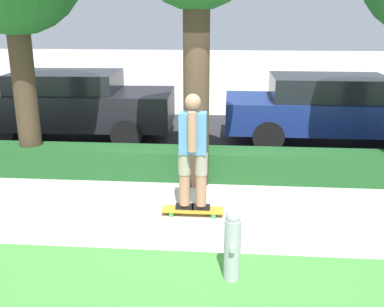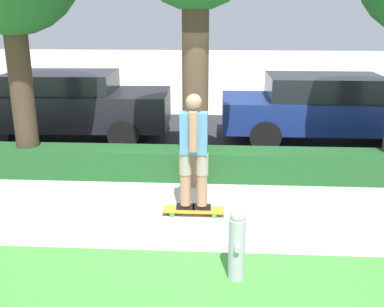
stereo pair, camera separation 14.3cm
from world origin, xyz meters
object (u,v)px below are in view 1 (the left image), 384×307
(fire_hydrant, at_px, (232,245))
(parked_car_front, at_px, (72,104))
(parked_car_middle, at_px, (332,108))
(skater_person, at_px, (193,150))
(skateboard, at_px, (193,210))

(fire_hydrant, bearing_deg, parked_car_front, 123.29)
(parked_car_front, xyz_separation_m, fire_hydrant, (3.63, -5.53, -0.39))
(parked_car_front, xyz_separation_m, parked_car_middle, (5.82, 0.09, -0.02))
(parked_car_middle, bearing_deg, skater_person, -124.54)
(parked_car_middle, relative_size, fire_hydrant, 5.69)
(skater_person, relative_size, parked_car_middle, 0.35)
(skateboard, distance_m, skater_person, 0.91)
(skateboard, height_order, fire_hydrant, fire_hydrant)
(skateboard, relative_size, parked_car_middle, 0.19)
(skateboard, distance_m, fire_hydrant, 1.73)
(skater_person, distance_m, parked_car_front, 4.99)
(parked_car_front, relative_size, fire_hydrant, 5.49)
(skateboard, height_order, skater_person, skater_person)
(parked_car_front, relative_size, parked_car_middle, 0.96)
(skater_person, height_order, fire_hydrant, skater_person)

